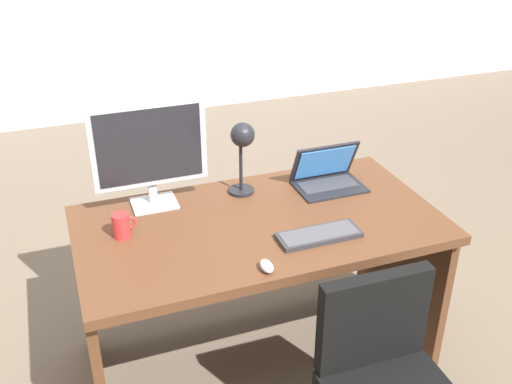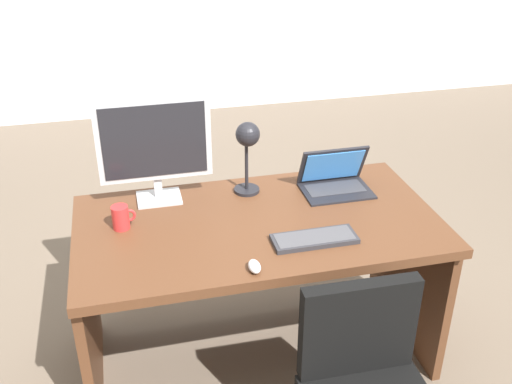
# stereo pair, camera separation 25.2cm
# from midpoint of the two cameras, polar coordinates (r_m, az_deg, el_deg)

# --- Properties ---
(ground) EXTENTS (12.00, 12.00, 0.00)m
(ground) POSITION_cam_midpoint_polar(r_m,az_deg,el_deg) (4.19, -8.61, -1.78)
(ground) COLOR #6B5B4C
(desk) EXTENTS (1.56, 0.84, 0.76)m
(desk) POSITION_cam_midpoint_polar(r_m,az_deg,el_deg) (2.70, -2.71, -6.22)
(desk) COLOR #56331E
(desk) RESTS_ON ground
(monitor) EXTENTS (0.50, 0.16, 0.49)m
(monitor) POSITION_cam_midpoint_polar(r_m,az_deg,el_deg) (2.61, -13.02, 4.09)
(monitor) COLOR #B7BABF
(monitor) RESTS_ON desk
(laptop) EXTENTS (0.32, 0.23, 0.21)m
(laptop) POSITION_cam_midpoint_polar(r_m,az_deg,el_deg) (2.83, 4.28, 1.83)
(laptop) COLOR black
(laptop) RESTS_ON desk
(keyboard) EXTENTS (0.35, 0.13, 0.02)m
(keyboard) POSITION_cam_midpoint_polar(r_m,az_deg,el_deg) (2.43, 3.14, -4.25)
(keyboard) COLOR #2D2D33
(keyboard) RESTS_ON desk
(mouse) EXTENTS (0.05, 0.08, 0.04)m
(mouse) POSITION_cam_midpoint_polar(r_m,az_deg,el_deg) (2.24, -2.23, -7.26)
(mouse) COLOR silver
(mouse) RESTS_ON desk
(desk_lamp) EXTENTS (0.12, 0.14, 0.36)m
(desk_lamp) POSITION_cam_midpoint_polar(r_m,az_deg,el_deg) (2.65, -4.06, 4.59)
(desk_lamp) COLOR black
(desk_lamp) RESTS_ON desk
(coffee_mug) EXTENTS (0.10, 0.07, 0.10)m
(coffee_mug) POSITION_cam_midpoint_polar(r_m,az_deg,el_deg) (2.51, -15.67, -3.18)
(coffee_mug) COLOR red
(coffee_mug) RESTS_ON desk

